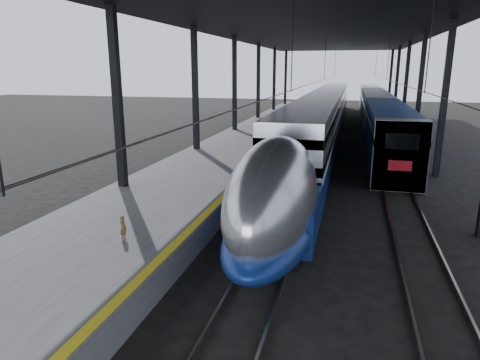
% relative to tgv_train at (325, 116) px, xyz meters
% --- Properties ---
extents(ground, '(160.00, 160.00, 0.00)m').
position_rel_tgv_train_xyz_m(ground, '(-2.00, -28.99, -1.98)').
color(ground, black).
rests_on(ground, ground).
extents(platform, '(6.00, 80.00, 1.00)m').
position_rel_tgv_train_xyz_m(platform, '(-5.50, -8.99, -1.48)').
color(platform, '#4C4C4F').
rests_on(platform, ground).
extents(yellow_strip, '(0.30, 80.00, 0.01)m').
position_rel_tgv_train_xyz_m(yellow_strip, '(-2.70, -8.99, -0.98)').
color(yellow_strip, gold).
rests_on(yellow_strip, platform).
extents(rails, '(6.52, 80.00, 0.16)m').
position_rel_tgv_train_xyz_m(rails, '(2.50, -8.99, -1.90)').
color(rails, slate).
rests_on(rails, ground).
extents(canopy, '(18.00, 75.00, 9.47)m').
position_rel_tgv_train_xyz_m(canopy, '(-0.10, -8.99, 7.13)').
color(canopy, black).
rests_on(canopy, ground).
extents(tgv_train, '(2.96, 65.20, 4.24)m').
position_rel_tgv_train_xyz_m(tgv_train, '(0.00, 0.00, 0.00)').
color(tgv_train, silver).
rests_on(tgv_train, ground).
extents(second_train, '(2.76, 56.05, 3.81)m').
position_rel_tgv_train_xyz_m(second_train, '(5.00, 8.76, -0.05)').
color(second_train, navy).
rests_on(second_train, ground).
extents(child, '(0.34, 0.29, 0.78)m').
position_rel_tgv_train_xyz_m(child, '(-4.48, -29.87, -0.59)').
color(child, '#543F1C').
rests_on(child, platform).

